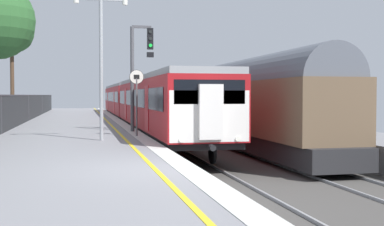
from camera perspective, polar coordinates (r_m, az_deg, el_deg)
The scene contains 7 objects.
ground at distance 12.47m, azimuth 9.60°, elevation -8.69°, with size 17.40×110.00×1.21m.
commuter_train_at_platform at distance 36.55m, azimuth -6.18°, elevation 1.36°, with size 2.83×41.88×3.81m.
freight_train_adjacent_track at distance 38.15m, azimuth -0.36°, elevation 1.62°, with size 2.60×46.46×4.43m.
signal_gantry at distance 23.55m, azimuth -6.22°, elevation 5.46°, with size 1.10×0.24×4.98m.
speed_limit_sign at distance 20.74m, azimuth -6.38°, elevation 2.18°, with size 0.59×0.08×2.77m.
platform_lamp_mid at distance 19.07m, azimuth -10.41°, elevation 6.51°, with size 2.00×0.20×5.40m.
background_tree_centre at distance 41.36m, azimuth -19.89°, elevation 8.67°, with size 3.43×3.43×8.39m.
Camera 1 is at (-2.01, -11.34, 1.72)m, focal length 46.39 mm.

